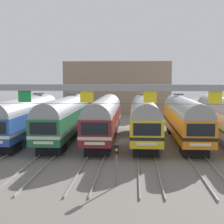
{
  "coord_description": "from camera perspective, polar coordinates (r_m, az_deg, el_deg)",
  "views": [
    {
      "loc": [
        1.07,
        -36.36,
        6.89
      ],
      "look_at": [
        -1.46,
        2.38,
        2.97
      ],
      "focal_mm": 53.75,
      "sensor_mm": 36.0,
      "label": 1
    }
  ],
  "objects": [
    {
      "name": "yard_signal_mast",
      "position": [
        21.44,
        0.78,
        -7.61
      ],
      "size": [
        0.28,
        0.35,
        2.76
      ],
      "color": "#59595E",
      "rests_on": "ground"
    },
    {
      "name": "commuter_train_orange",
      "position": [
        37.0,
        12.19,
        -0.88
      ],
      "size": [
        2.88,
        18.06,
        5.05
      ],
      "color": "orange",
      "rests_on": "ground"
    },
    {
      "name": "commuter_train_yellow",
      "position": [
        36.62,
        5.44,
        -0.85
      ],
      "size": [
        2.88,
        18.06,
        5.05
      ],
      "color": "gold",
      "rests_on": "ground"
    },
    {
      "name": "catenary_gantry",
      "position": [
        22.94,
        1.05,
        1.98
      ],
      "size": [
        26.98,
        0.44,
        6.97
      ],
      "color": "gray",
      "rests_on": "ground"
    },
    {
      "name": "commuter_train_green",
      "position": [
        37.38,
        -8.0,
        -0.74
      ],
      "size": [
        2.88,
        18.06,
        5.05
      ],
      "color": "#236B42",
      "rests_on": "ground"
    },
    {
      "name": "commuter_train_maroon",
      "position": [
        36.74,
        -1.35,
        -0.8
      ],
      "size": [
        2.88,
        18.06,
        4.77
      ],
      "color": "maroon",
      "rests_on": "ground"
    },
    {
      "name": "track_bed",
      "position": [
        53.8,
        2.57,
        -1.52
      ],
      "size": [
        23.24,
        70.0,
        0.15
      ],
      "color": "gray",
      "rests_on": "ground"
    },
    {
      "name": "maintenance_building",
      "position": [
        70.17,
        1.01,
        4.29
      ],
      "size": [
        21.14,
        10.0,
        10.17
      ],
      "primitive_type": "cube",
      "color": "gray",
      "rests_on": "ground"
    },
    {
      "name": "ground_plane",
      "position": [
        37.02,
        2.02,
        -4.96
      ],
      "size": [
        160.0,
        160.0,
        0.0
      ],
      "primitive_type": "plane",
      "color": "slate"
    },
    {
      "name": "commuter_train_blue",
      "position": [
        38.5,
        -14.35,
        -0.68
      ],
      "size": [
        2.88,
        18.06,
        5.05
      ],
      "color": "#284C9E",
      "rests_on": "ground"
    }
  ]
}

